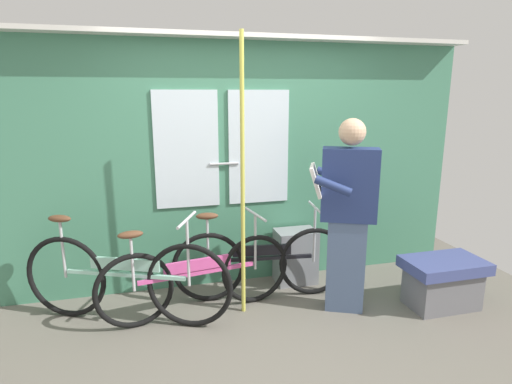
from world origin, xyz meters
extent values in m
cube|color=#666056|center=(0.00, 0.00, -0.02)|extent=(5.58, 3.90, 0.04)
cube|color=#427F60|center=(0.00, 1.15, 1.19)|extent=(4.58, 0.08, 2.38)
cube|color=silver|center=(-0.55, 1.10, 1.38)|extent=(0.60, 0.02, 1.10)
cube|color=silver|center=(0.15, 1.10, 1.38)|extent=(0.60, 0.02, 1.10)
cylinder|color=#B2B2B7|center=(-0.20, 1.08, 1.24)|extent=(0.28, 0.02, 0.02)
cube|color=silver|center=(0.00, 1.05, 2.40)|extent=(4.58, 0.28, 0.04)
torus|color=black|center=(0.56, 0.62, 0.33)|extent=(0.67, 0.12, 0.67)
torus|color=black|center=(-0.43, 0.74, 0.33)|extent=(0.67, 0.12, 0.67)
cube|color=black|center=(0.07, 0.68, 0.39)|extent=(0.94, 0.14, 0.03)
cube|color=black|center=(0.07, 0.68, 0.47)|extent=(0.55, 0.09, 0.10)
cylinder|color=#B7B7BC|center=(-0.43, 0.74, 0.58)|extent=(0.02, 0.02, 0.49)
ellipsoid|color=brown|center=(-0.43, 0.74, 0.83)|extent=(0.21, 0.11, 0.06)
cylinder|color=#B7B7BC|center=(0.56, 0.62, 0.60)|extent=(0.02, 0.02, 0.53)
cylinder|color=#B7B7BC|center=(0.56, 0.62, 0.87)|extent=(0.08, 0.44, 0.02)
torus|color=black|center=(-0.01, 0.61, 0.33)|extent=(0.65, 0.15, 0.65)
torus|color=black|center=(-1.08, 0.44, 0.33)|extent=(0.65, 0.15, 0.65)
cube|color=#D14C93|center=(-0.55, 0.53, 0.39)|extent=(1.02, 0.19, 0.03)
cube|color=#D14C93|center=(-0.55, 0.53, 0.46)|extent=(0.59, 0.12, 0.10)
cylinder|color=#B7B7BC|center=(-1.08, 0.44, 0.57)|extent=(0.02, 0.02, 0.48)
ellipsoid|color=brown|center=(-1.08, 0.44, 0.81)|extent=(0.21, 0.12, 0.06)
cylinder|color=#B7B7BC|center=(-0.01, 0.61, 0.59)|extent=(0.02, 0.02, 0.52)
cylinder|color=#B7B7BC|center=(-0.01, 0.61, 0.85)|extent=(0.09, 0.44, 0.02)
torus|color=black|center=(-0.64, 0.34, 0.36)|extent=(0.69, 0.33, 0.73)
torus|color=black|center=(-1.65, 0.77, 0.36)|extent=(0.69, 0.33, 0.73)
cube|color=#9EDBC6|center=(-1.14, 0.56, 0.42)|extent=(0.97, 0.44, 0.03)
cube|color=#9EDBC6|center=(-1.14, 0.56, 0.52)|extent=(0.56, 0.26, 0.10)
cylinder|color=#B7B7BC|center=(-1.65, 0.77, 0.63)|extent=(0.02, 0.02, 0.52)
ellipsoid|color=brown|center=(-1.65, 0.77, 0.89)|extent=(0.22, 0.16, 0.06)
cylinder|color=#B7B7BC|center=(-0.64, 0.34, 0.65)|extent=(0.02, 0.02, 0.56)
cylinder|color=#B7B7BC|center=(-0.64, 0.34, 0.93)|extent=(0.20, 0.41, 0.02)
cube|color=slate|center=(0.73, 0.29, 0.42)|extent=(0.37, 0.30, 0.83)
cube|color=navy|center=(0.73, 0.29, 1.14)|extent=(0.51, 0.38, 0.62)
sphere|color=tan|center=(0.73, 0.29, 1.59)|extent=(0.23, 0.23, 0.23)
cube|color=silver|center=(0.47, 0.41, 1.17)|extent=(0.24, 0.35, 0.26)
cylinder|color=navy|center=(0.51, 0.16, 1.17)|extent=(0.31, 0.19, 0.17)
cylinder|color=navy|center=(0.69, 0.54, 1.17)|extent=(0.31, 0.19, 0.17)
cube|color=gray|center=(0.49, 0.93, 0.28)|extent=(0.41, 0.28, 0.55)
cylinder|color=#C6C14C|center=(-0.16, 0.47, 1.19)|extent=(0.04, 0.04, 2.38)
cube|color=#3D477F|center=(1.60, 0.10, 0.40)|extent=(0.70, 0.44, 0.10)
cube|color=slate|center=(1.60, 0.10, 0.17)|extent=(0.60, 0.36, 0.35)
camera|label=1|loc=(-0.93, -2.87, 1.90)|focal=29.57mm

